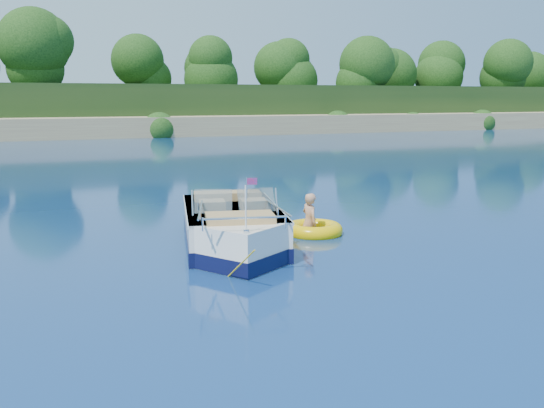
{
  "coord_description": "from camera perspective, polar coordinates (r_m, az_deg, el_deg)",
  "views": [
    {
      "loc": [
        -2.36,
        -10.77,
        2.97
      ],
      "look_at": [
        2.07,
        0.35,
        0.85
      ],
      "focal_mm": 40.0,
      "sensor_mm": 36.0,
      "label": 1
    }
  ],
  "objects": [
    {
      "name": "motorboat",
      "position": [
        12.06,
        -3.62,
        -2.57
      ],
      "size": [
        2.58,
        5.2,
        1.75
      ],
      "rotation": [
        0.0,
        0.0,
        -0.21
      ],
      "color": "white",
      "rests_on": "ground"
    },
    {
      "name": "tow_tube",
      "position": [
        13.35,
        3.95,
        -2.45
      ],
      "size": [
        1.37,
        1.37,
        0.34
      ],
      "rotation": [
        0.0,
        0.0,
        -0.07
      ],
      "color": "#FFC703",
      "rests_on": "ground"
    },
    {
      "name": "shoreline",
      "position": [
        74.61,
        -20.1,
        7.89
      ],
      "size": [
        170.0,
        59.0,
        6.0
      ],
      "color": "#8F7253",
      "rests_on": "ground"
    },
    {
      "name": "boy",
      "position": [
        13.4,
        3.46,
        -2.79
      ],
      "size": [
        0.41,
        0.76,
        1.42
      ],
      "primitive_type": "imported",
      "rotation": [
        0.0,
        -0.17,
        1.68
      ],
      "color": "tan",
      "rests_on": "ground"
    },
    {
      "name": "ground",
      "position": [
        11.42,
        -9.07,
        -5.16
      ],
      "size": [
        160.0,
        160.0,
        0.0
      ],
      "primitive_type": "plane",
      "color": "#0B224E",
      "rests_on": "ground"
    },
    {
      "name": "treeline",
      "position": [
        51.91,
        -19.51,
        12.31
      ],
      "size": [
        150.0,
        7.12,
        8.19
      ],
      "color": "black",
      "rests_on": "ground"
    }
  ]
}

